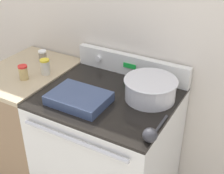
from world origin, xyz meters
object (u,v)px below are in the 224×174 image
at_px(mixing_bowl, 150,88).
at_px(spice_jar_yellow_cap, 45,67).
at_px(ladle, 151,134).
at_px(spice_jar_red_cap, 23,72).
at_px(casserole_dish, 79,98).
at_px(spice_jar_white_cap, 43,56).

height_order(mixing_bowl, spice_jar_yellow_cap, mixing_bowl).
xyz_separation_m(ladle, spice_jar_red_cap, (-0.96, 0.15, 0.03)).
bearing_deg(casserole_dish, spice_jar_white_cap, 149.53).
bearing_deg(mixing_bowl, spice_jar_yellow_cap, -173.90).
bearing_deg(spice_jar_white_cap, spice_jar_red_cap, -75.59).
bearing_deg(spice_jar_white_cap, mixing_bowl, -4.52).
bearing_deg(spice_jar_yellow_cap, mixing_bowl, 6.10).
bearing_deg(spice_jar_white_cap, spice_jar_yellow_cap, -44.75).
relative_size(mixing_bowl, spice_jar_yellow_cap, 2.95).
relative_size(spice_jar_yellow_cap, spice_jar_white_cap, 1.28).
height_order(spice_jar_yellow_cap, spice_jar_red_cap, spice_jar_yellow_cap).
bearing_deg(spice_jar_red_cap, spice_jar_white_cap, 104.41).
distance_m(mixing_bowl, spice_jar_white_cap, 0.87).
height_order(ladle, spice_jar_yellow_cap, spice_jar_yellow_cap).
relative_size(spice_jar_red_cap, spice_jar_white_cap, 1.15).
bearing_deg(mixing_bowl, casserole_dish, -144.30).
relative_size(mixing_bowl, spice_jar_white_cap, 3.78).
distance_m(ladle, spice_jar_white_cap, 1.11).
bearing_deg(spice_jar_red_cap, mixing_bowl, 14.11).
distance_m(casserole_dish, ladle, 0.51).
xyz_separation_m(spice_jar_yellow_cap, spice_jar_red_cap, (-0.08, -0.12, -0.01)).
distance_m(casserole_dish, spice_jar_yellow_cap, 0.42).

